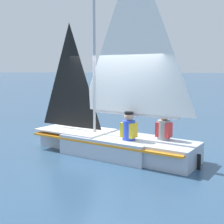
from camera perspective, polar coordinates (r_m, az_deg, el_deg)
The scene contains 4 objects.
ground_plane at distance 8.03m, azimuth 0.00°, elevation -7.72°, with size 260.00×260.00×0.00m, color #2D4C6B.
sailboat_main at distance 7.84m, azimuth 0.33°, elevation -2.66°, with size 4.45×2.78×5.03m.
sailor_helm at distance 7.42m, azimuth 3.08°, elevation -4.03°, with size 0.41×0.39×1.16m.
sailor_crew at distance 7.56m, azimuth 9.44°, elevation -3.91°, with size 0.41×0.39×1.16m.
Camera 1 is at (-1.51, 7.58, 2.19)m, focal length 50.00 mm.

